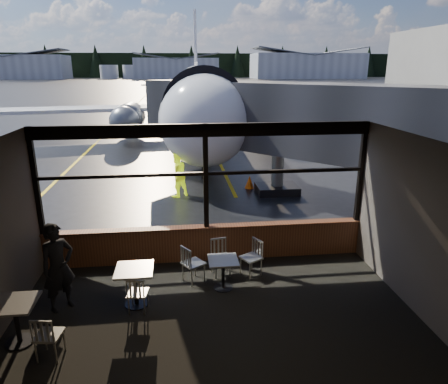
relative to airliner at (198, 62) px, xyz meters
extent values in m
plane|color=black|center=(-0.92, 100.91, -5.13)|extent=(520.00, 520.00, 0.00)
cube|color=black|center=(-0.92, -22.09, -5.12)|extent=(8.00, 6.00, 0.01)
cube|color=#38332D|center=(-0.92, -22.09, -1.63)|extent=(8.00, 6.00, 0.04)
cube|color=#524941|center=(3.08, -22.09, -3.38)|extent=(0.04, 6.00, 3.50)
cube|color=#524941|center=(-0.92, -25.09, -3.38)|extent=(8.00, 0.04, 3.50)
cube|color=#5C2F1B|center=(-0.92, -19.09, -4.68)|extent=(8.00, 0.28, 0.90)
cube|color=black|center=(-0.92, -19.09, -1.78)|extent=(8.00, 0.18, 0.30)
cube|color=black|center=(-4.87, -19.09, -2.93)|extent=(0.12, 0.12, 2.60)
cube|color=black|center=(-0.92, -19.09, -2.93)|extent=(0.12, 0.12, 2.60)
cube|color=black|center=(3.03, -19.09, -2.93)|extent=(0.12, 0.12, 2.60)
cube|color=black|center=(-0.92, -19.09, -2.83)|extent=(8.00, 0.10, 0.08)
imported|color=black|center=(-4.03, -20.92, -4.20)|extent=(0.80, 0.79, 1.86)
imported|color=#BFF219|center=(-1.64, -13.64, -4.25)|extent=(1.07, 1.02, 1.74)
cone|color=#F84307|center=(1.31, -12.89, -4.87)|extent=(0.37, 0.37, 0.52)
cone|color=orange|center=(-5.74, 1.36, -4.87)|extent=(0.37, 0.37, 0.52)
cylinder|color=silver|center=(-30.92, 162.91, -2.13)|extent=(8.00, 8.00, 6.00)
cylinder|color=silver|center=(-20.92, 162.91, -2.13)|extent=(8.00, 8.00, 6.00)
cylinder|color=silver|center=(-10.92, 162.91, -2.13)|extent=(8.00, 8.00, 6.00)
cube|color=black|center=(-0.92, 190.91, 0.87)|extent=(360.00, 3.00, 12.00)
camera|label=1|loc=(-1.57, -28.43, -0.38)|focal=32.00mm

